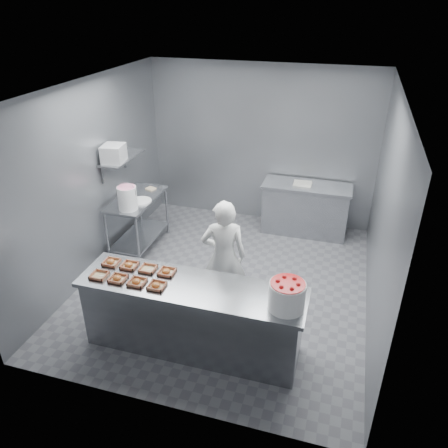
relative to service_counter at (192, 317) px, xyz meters
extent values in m
plane|color=#4C4C51|center=(0.00, 1.35, -0.45)|extent=(4.50, 4.50, 0.00)
plane|color=white|center=(0.00, 1.35, 2.35)|extent=(4.50, 4.50, 0.00)
cube|color=slate|center=(0.00, 3.60, 0.95)|extent=(4.00, 0.04, 2.80)
cube|color=slate|center=(-2.00, 1.35, 0.95)|extent=(0.04, 4.50, 2.80)
cube|color=slate|center=(2.00, 1.35, 0.95)|extent=(0.04, 4.50, 2.80)
cube|color=slate|center=(0.00, 0.00, 0.42)|extent=(2.60, 0.70, 0.05)
cube|color=slate|center=(0.00, 0.00, -0.03)|extent=(2.50, 0.64, 0.85)
cube|color=slate|center=(-1.65, 1.95, 0.43)|extent=(0.60, 1.20, 0.04)
cube|color=slate|center=(-1.65, 1.95, -0.25)|extent=(0.56, 1.15, 0.03)
cylinder|color=slate|center=(-1.91, 1.39, -0.01)|extent=(0.04, 0.04, 0.88)
cylinder|color=slate|center=(-1.39, 1.39, -0.01)|extent=(0.04, 0.04, 0.88)
cylinder|color=slate|center=(-1.91, 2.51, -0.01)|extent=(0.04, 0.04, 0.88)
cylinder|color=slate|center=(-1.39, 2.51, -0.01)|extent=(0.04, 0.04, 0.88)
cube|color=slate|center=(0.90, 3.25, 0.42)|extent=(1.50, 0.60, 0.05)
cube|color=slate|center=(0.90, 3.25, -0.03)|extent=(1.44, 0.55, 0.85)
cube|color=slate|center=(-1.82, 1.95, 1.10)|extent=(0.35, 0.90, 0.03)
cube|color=tan|center=(-1.07, -0.14, 0.47)|extent=(0.18, 0.18, 0.04)
cube|color=white|center=(-1.02, -0.13, 0.46)|extent=(0.10, 0.06, 0.00)
cube|color=tan|center=(-0.83, -0.14, 0.47)|extent=(0.18, 0.18, 0.04)
cube|color=white|center=(-0.78, -0.13, 0.46)|extent=(0.10, 0.06, 0.00)
ellipsoid|color=#C27830|center=(-0.84, -0.14, 0.48)|extent=(0.10, 0.10, 0.05)
cube|color=tan|center=(-0.59, -0.14, 0.47)|extent=(0.18, 0.18, 0.04)
cube|color=white|center=(-0.54, -0.13, 0.46)|extent=(0.10, 0.06, 0.00)
ellipsoid|color=#C27830|center=(-0.60, -0.14, 0.48)|extent=(0.10, 0.10, 0.05)
cube|color=tan|center=(-0.35, -0.14, 0.47)|extent=(0.18, 0.18, 0.04)
cube|color=white|center=(-0.30, -0.13, 0.46)|extent=(0.10, 0.06, 0.00)
ellipsoid|color=#C27830|center=(-0.36, -0.14, 0.48)|extent=(0.10, 0.10, 0.05)
cube|color=tan|center=(-1.07, 0.14, 0.47)|extent=(0.18, 0.18, 0.04)
cube|color=white|center=(-1.02, 0.16, 0.46)|extent=(0.10, 0.06, 0.00)
ellipsoid|color=#C27830|center=(-1.08, 0.14, 0.48)|extent=(0.10, 0.10, 0.05)
cube|color=tan|center=(-0.83, 0.14, 0.47)|extent=(0.18, 0.18, 0.04)
cube|color=white|center=(-0.78, 0.16, 0.46)|extent=(0.10, 0.06, 0.00)
ellipsoid|color=#C27830|center=(-0.84, 0.14, 0.48)|extent=(0.10, 0.10, 0.05)
cube|color=tan|center=(-0.59, 0.14, 0.47)|extent=(0.18, 0.18, 0.04)
cube|color=white|center=(-0.54, 0.16, 0.46)|extent=(0.10, 0.06, 0.00)
cube|color=tan|center=(-0.35, 0.14, 0.47)|extent=(0.18, 0.18, 0.04)
cube|color=white|center=(-0.30, 0.16, 0.46)|extent=(0.10, 0.06, 0.00)
ellipsoid|color=#C27830|center=(-0.36, 0.14, 0.48)|extent=(0.10, 0.10, 0.05)
imported|color=white|center=(0.13, 0.84, 0.34)|extent=(0.66, 0.52, 1.58)
cylinder|color=white|center=(1.08, -0.09, 0.60)|extent=(0.38, 0.38, 0.30)
cylinder|color=red|center=(1.08, -0.09, 0.74)|extent=(0.36, 0.36, 0.04)
cylinder|color=white|center=(-1.57, 1.55, 0.63)|extent=(0.28, 0.28, 0.36)
cylinder|color=pink|center=(-1.57, 1.55, 0.80)|extent=(0.26, 0.26, 0.02)
torus|color=slate|center=(-1.57, 1.55, 0.73)|extent=(0.30, 0.01, 0.30)
cylinder|color=white|center=(-1.51, 1.84, 0.46)|extent=(0.44, 0.44, 0.03)
cube|color=#CCB28C|center=(-1.57, 2.33, 0.46)|extent=(0.18, 0.16, 0.02)
cube|color=gray|center=(-1.82, 1.73, 1.24)|extent=(0.35, 0.38, 0.26)
cube|color=silver|center=(0.82, 3.25, 0.46)|extent=(0.30, 0.22, 0.04)
camera|label=1|loc=(1.48, -3.70, 3.34)|focal=35.00mm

